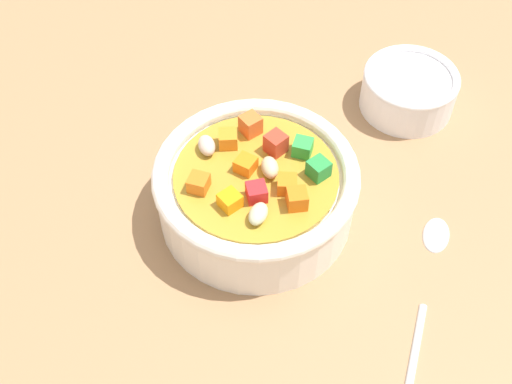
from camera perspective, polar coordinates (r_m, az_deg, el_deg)
ground_plane at (r=58.03cm, az=-0.00°, el=-2.41°), size 140.00×140.00×2.00cm
soup_bowl_main at (r=54.65cm, az=0.01°, el=0.23°), size 17.13×17.13×7.02cm
spoon at (r=54.26cm, az=14.74°, el=-8.22°), size 7.07×22.21×0.92cm
side_bowl_small at (r=66.39cm, az=13.24°, el=8.72°), size 9.31×9.31×4.24cm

